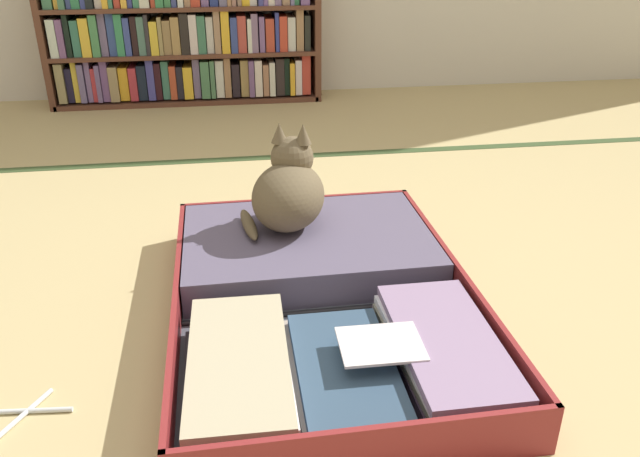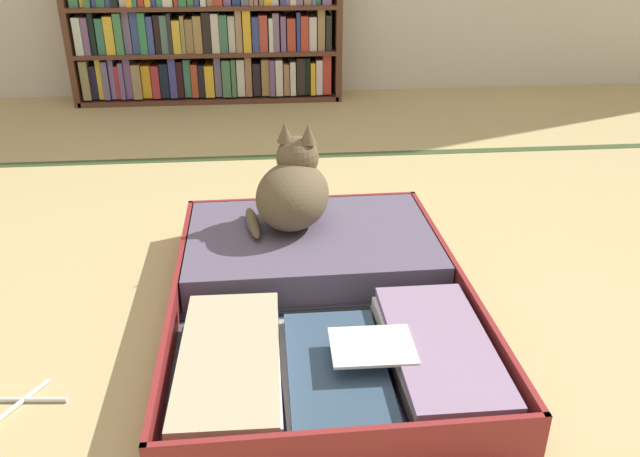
# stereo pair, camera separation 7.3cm
# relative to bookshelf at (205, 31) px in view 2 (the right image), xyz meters

# --- Properties ---
(ground_plane) EXTENTS (10.00, 10.00, 0.00)m
(ground_plane) POSITION_rel_bookshelf_xyz_m (0.35, -2.27, -0.34)
(ground_plane) COLOR tan
(tatami_border) EXTENTS (4.80, 0.05, 0.00)m
(tatami_border) POSITION_rel_bookshelf_xyz_m (0.35, -0.92, -0.34)
(tatami_border) COLOR #384D28
(tatami_border) RESTS_ON ground_plane
(bookshelf) EXTENTS (1.34, 0.23, 0.71)m
(bookshelf) POSITION_rel_bookshelf_xyz_m (0.00, 0.00, 0.00)
(bookshelf) COLOR brown
(bookshelf) RESTS_ON ground_plane
(open_suitcase) EXTENTS (0.69, 0.98, 0.11)m
(open_suitcase) POSITION_rel_bookshelf_xyz_m (0.39, -2.01, -0.30)
(open_suitcase) COLOR maroon
(open_suitcase) RESTS_ON ground_plane
(black_cat) EXTENTS (0.26, 0.29, 0.27)m
(black_cat) POSITION_rel_bookshelf_xyz_m (0.34, -1.76, -0.14)
(black_cat) COLOR brown
(black_cat) RESTS_ON open_suitcase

